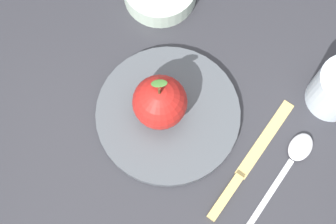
% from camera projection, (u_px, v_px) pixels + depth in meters
% --- Properties ---
extents(ground_plane, '(2.40, 2.40, 0.00)m').
position_uv_depth(ground_plane, '(174.00, 119.00, 0.79)').
color(ground_plane, '#2D2D33').
extents(dinner_plate, '(0.23, 0.23, 0.01)m').
position_uv_depth(dinner_plate, '(168.00, 114.00, 0.79)').
color(dinner_plate, '#4C5156').
rests_on(dinner_plate, ground_plane).
extents(apple, '(0.08, 0.08, 0.10)m').
position_uv_depth(apple, '(160.00, 102.00, 0.74)').
color(apple, '#B21E19').
rests_on(apple, dinner_plate).
extents(knife, '(0.19, 0.15, 0.01)m').
position_uv_depth(knife, '(244.00, 170.00, 0.76)').
color(knife, '#D8B766').
rests_on(knife, ground_plane).
extents(spoon, '(0.15, 0.12, 0.01)m').
position_uv_depth(spoon, '(293.00, 158.00, 0.77)').
color(spoon, silver).
rests_on(spoon, ground_plane).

